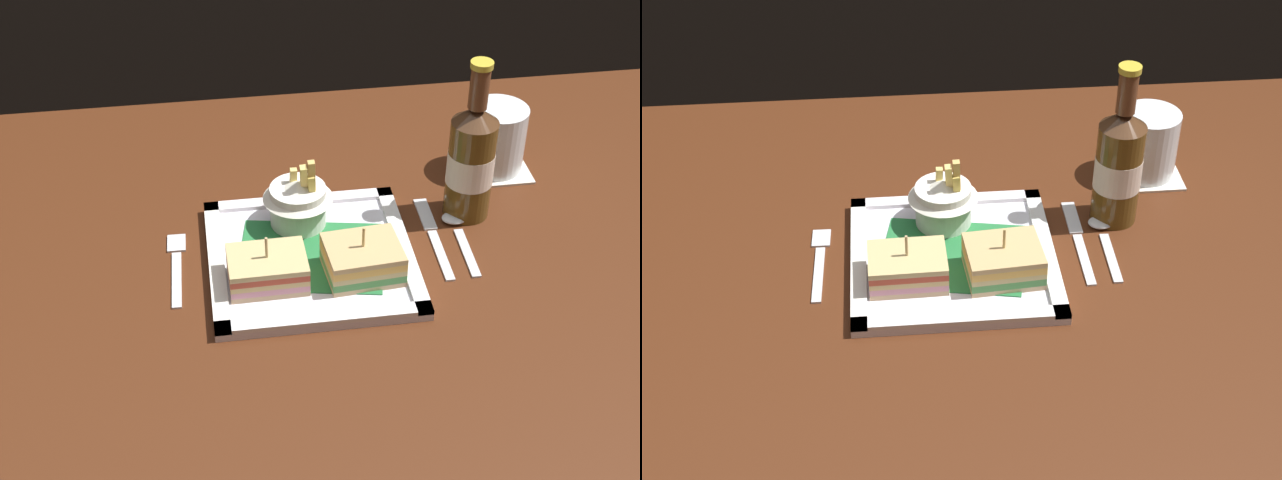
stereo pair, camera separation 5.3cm
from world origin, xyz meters
The scene contains 11 objects.
dining_table centered at (0.00, 0.00, 0.67)m, with size 1.26×0.91×0.76m.
square_plate centered at (-0.02, 0.01, 0.77)m, with size 0.26×0.26×0.02m.
sandwich_half_left centered at (-0.08, -0.03, 0.79)m, with size 0.10×0.07×0.07m.
sandwich_half_right centered at (0.04, -0.03, 0.79)m, with size 0.10×0.08×0.07m.
fries_cup centered at (-0.03, 0.08, 0.81)m, with size 0.09×0.09×0.10m.
beer_bottle centered at (0.20, 0.09, 0.85)m, with size 0.06×0.06×0.23m.
drink_coaster centered at (0.27, 0.19, 0.76)m, with size 0.10×0.10×0.00m, color white.
water_glass centered at (0.27, 0.19, 0.80)m, with size 0.08×0.08×0.10m.
fork centered at (-0.19, 0.03, 0.76)m, with size 0.02×0.14×0.00m.
knife centered at (0.15, 0.05, 0.76)m, with size 0.02×0.17×0.00m.
spoon centered at (0.18, 0.05, 0.76)m, with size 0.03×0.13×0.01m.
Camera 2 is at (-0.10, -0.93, 1.53)m, focal length 53.27 mm.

